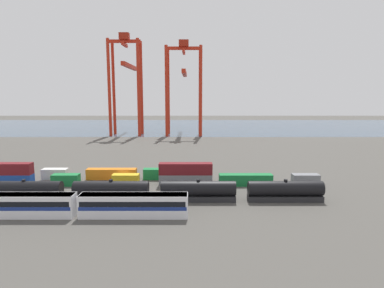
{
  "coord_description": "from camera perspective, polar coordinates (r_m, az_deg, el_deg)",
  "views": [
    {
      "loc": [
        16.59,
        -77.17,
        20.58
      ],
      "look_at": [
        16.48,
        14.93,
        6.84
      ],
      "focal_mm": 31.07,
      "sensor_mm": 36.0,
      "label": 1
    }
  ],
  "objects": [
    {
      "name": "ground_plane",
      "position": [
        120.11,
        -7.87,
        -1.46
      ],
      "size": [
        420.0,
        420.0,
        0.0
      ],
      "primitive_type": "plane",
      "color": "#4C4944"
    },
    {
      "name": "harbour_water",
      "position": [
        217.7,
        -4.31,
        3.04
      ],
      "size": [
        400.0,
        110.0,
        0.01
      ],
      "primitive_type": "cube",
      "color": "#384C60",
      "rests_on": "ground_plane"
    },
    {
      "name": "passenger_train",
      "position": [
        60.45,
        -19.02,
        -9.75
      ],
      "size": [
        37.57,
        3.14,
        3.9
      ],
      "color": "silver",
      "rests_on": "ground_plane"
    },
    {
      "name": "freight_tank_row",
      "position": [
        65.65,
        -6.33,
        -7.99
      ],
      "size": [
        65.32,
        2.84,
        4.3
      ],
      "color": "#232326",
      "rests_on": "ground_plane"
    },
    {
      "name": "shipping_container_0",
      "position": [
        87.3,
        -29.23,
        -5.38
      ],
      "size": [
        12.1,
        2.44,
        2.6
      ],
      "primitive_type": "cube",
      "color": "#1C4299",
      "rests_on": "ground_plane"
    },
    {
      "name": "shipping_container_1",
      "position": [
        86.77,
        -29.36,
        -3.71
      ],
      "size": [
        12.1,
        2.44,
        2.6
      ],
      "primitive_type": "cube",
      "color": "maroon",
      "rests_on": "shipping_container_0"
    },
    {
      "name": "shipping_container_2",
      "position": [
        81.51,
        -20.76,
        -5.76
      ],
      "size": [
        6.04,
        2.44,
        2.6
      ],
      "primitive_type": "cube",
      "color": "#197538",
      "rests_on": "ground_plane"
    },
    {
      "name": "shipping_container_3",
      "position": [
        77.73,
        -11.23,
        -6.04
      ],
      "size": [
        6.04,
        2.44,
        2.6
      ],
      "primitive_type": "cube",
      "color": "gold",
      "rests_on": "ground_plane"
    },
    {
      "name": "shipping_container_4",
      "position": [
        76.25,
        -1.03,
        -6.16
      ],
      "size": [
        12.1,
        2.44,
        2.6
      ],
      "primitive_type": "cube",
      "color": "slate",
      "rests_on": "ground_plane"
    },
    {
      "name": "shipping_container_5",
      "position": [
        75.64,
        -1.03,
        -4.26
      ],
      "size": [
        12.1,
        2.44,
        2.6
      ],
      "primitive_type": "cube",
      "color": "maroon",
      "rests_on": "shipping_container_4"
    },
    {
      "name": "shipping_container_6",
      "position": [
        77.22,
        9.24,
        -6.09
      ],
      "size": [
        12.1,
        2.44,
        2.6
      ],
      "primitive_type": "cube",
      "color": "#197538",
      "rests_on": "ground_plane"
    },
    {
      "name": "shipping_container_7",
      "position": [
        80.53,
        18.96,
        -5.84
      ],
      "size": [
        6.04,
        2.44,
        2.6
      ],
      "primitive_type": "cube",
      "color": "slate",
      "rests_on": "ground_plane"
    },
    {
      "name": "shipping_container_9",
      "position": [
        88.41,
        -22.36,
        -4.76
      ],
      "size": [
        6.04,
        2.44,
        2.6
      ],
      "primitive_type": "cube",
      "color": "silver",
      "rests_on": "ground_plane"
    },
    {
      "name": "shipping_container_10",
      "position": [
        84.12,
        -13.55,
        -5.01
      ],
      "size": [
        12.1,
        2.44,
        2.6
      ],
      "primitive_type": "cube",
      "color": "orange",
      "rests_on": "ground_plane"
    },
    {
      "name": "shipping_container_11",
      "position": [
        81.98,
        -4.03,
        -5.14
      ],
      "size": [
        12.1,
        2.44,
        2.6
      ],
      "primitive_type": "cube",
      "color": "#197538",
      "rests_on": "ground_plane"
    },
    {
      "name": "gantry_crane_west",
      "position": [
        176.62,
        -11.1,
        11.49
      ],
      "size": [
        16.02,
        39.1,
        50.73
      ],
      "color": "red",
      "rests_on": "ground_plane"
    },
    {
      "name": "gantry_crane_central",
      "position": [
        173.48,
        -1.31,
        11.06
      ],
      "size": [
        18.31,
        39.94,
        47.35
      ],
      "color": "red",
      "rests_on": "ground_plane"
    }
  ]
}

